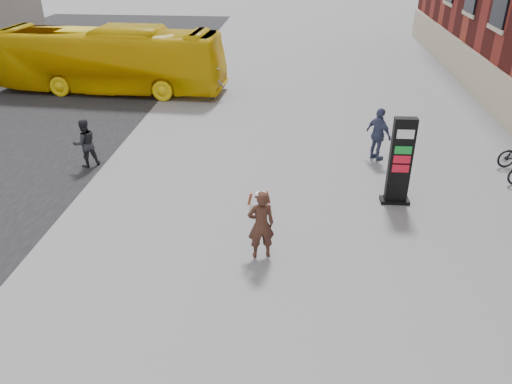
# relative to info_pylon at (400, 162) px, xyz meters

# --- Properties ---
(ground) EXTENTS (100.00, 100.00, 0.00)m
(ground) POSITION_rel_info_pylon_xyz_m (-4.17, -2.19, -1.26)
(ground) COLOR #9E9EA3
(info_pylon) EXTENTS (0.82, 0.42, 2.52)m
(info_pylon) POSITION_rel_info_pylon_xyz_m (0.00, 0.00, 0.00)
(info_pylon) COLOR black
(info_pylon) RESTS_ON ground
(woman) EXTENTS (0.77, 0.73, 1.74)m
(woman) POSITION_rel_info_pylon_xyz_m (-3.59, -2.96, -0.37)
(woman) COLOR #3F2217
(woman) RESTS_ON ground
(bus) EXTENTS (10.82, 3.05, 2.98)m
(bus) POSITION_rel_info_pylon_xyz_m (-11.72, 9.91, 0.23)
(bus) COLOR #E1B809
(bus) RESTS_ON road
(pedestrian_a) EXTENTS (0.98, 0.95, 1.59)m
(pedestrian_a) POSITION_rel_info_pylon_xyz_m (-9.65, 1.61, -0.47)
(pedestrian_a) COLOR #222328
(pedestrian_a) RESTS_ON ground
(pedestrian_b) EXTENTS (1.15, 0.87, 1.59)m
(pedestrian_b) POSITION_rel_info_pylon_xyz_m (-6.71, 9.13, -0.47)
(pedestrian_b) COLOR slate
(pedestrian_b) RESTS_ON ground
(pedestrian_c) EXTENTS (0.99, 1.09, 1.79)m
(pedestrian_c) POSITION_rel_info_pylon_xyz_m (-0.17, 2.97, -0.37)
(pedestrian_c) COLOR #3F4869
(pedestrian_c) RESTS_ON ground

